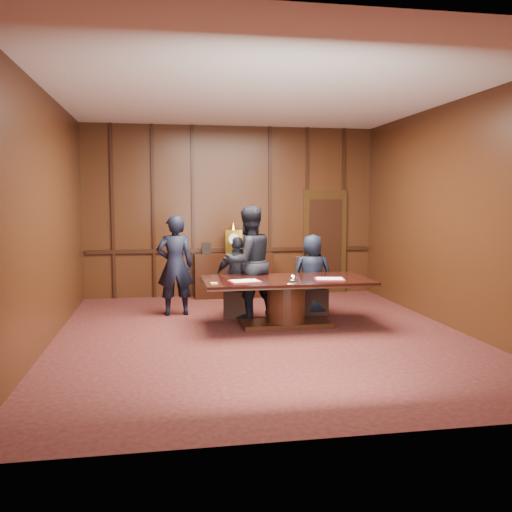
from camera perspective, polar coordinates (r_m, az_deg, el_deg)
The scene contains 13 objects.
room at distance 7.97m, azimuth 0.98°, elevation 4.00°, with size 7.00×7.04×3.50m.
sideboard at distance 11.15m, azimuth -2.38°, elevation -1.84°, with size 1.60×0.45×1.54m.
conference_table at distance 8.55m, azimuth 3.21°, elevation -4.05°, with size 2.62×1.32×0.76m.
folder_left at distance 8.19m, azimuth -1.20°, elevation -2.66°, with size 0.51×0.40×0.02m.
folder_right at distance 8.49m, azimuth 7.75°, elevation -2.41°, with size 0.52×0.41×0.02m.
inkstand at distance 8.07m, azimuth 3.94°, elevation -2.47°, with size 0.20×0.14×0.12m.
notepad at distance 8.02m, azimuth -4.45°, elevation -2.86°, with size 0.10×0.07×0.01m, color #FFDD7C.
chair_left at distance 9.32m, azimuth -1.90°, elevation -4.57°, with size 0.55×0.55×0.99m.
chair_right at distance 9.59m, azimuth 5.81°, elevation -4.31°, with size 0.49×0.49×0.99m.
signatory_left at distance 9.19m, azimuth -1.87°, elevation -2.24°, with size 0.80×0.33×1.37m, color black.
signatory_right at distance 9.45m, azimuth 5.96°, elevation -1.95°, with size 0.68×0.45×1.40m, color black.
witness_left at distance 9.44m, azimuth -8.51°, elevation -0.98°, with size 0.63×0.41×1.73m, color black.
witness_right at distance 9.11m, azimuth -0.80°, elevation -0.65°, with size 0.92×0.72×1.89m, color black.
Camera 1 is at (-1.43, -7.69, 1.99)m, focal length 38.00 mm.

